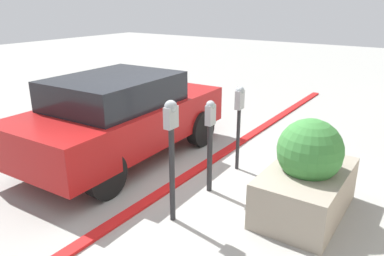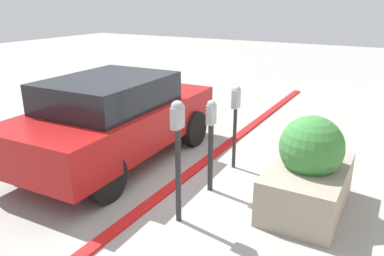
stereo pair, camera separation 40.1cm
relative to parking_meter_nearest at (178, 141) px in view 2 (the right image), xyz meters
The scene contains 7 objects.
ground_plane 1.45m from the parking_meter_nearest, 26.87° to the left, with size 40.00×40.00×0.00m, color #999993.
curb_strip 1.46m from the parking_meter_nearest, 30.83° to the left, with size 13.50×0.16×0.04m.
parking_meter_nearest is the anchor object (origin of this frame).
parking_meter_second 0.92m from the parking_meter_nearest, ahead, with size 0.15×0.12×1.33m.
parking_meter_middle 1.77m from the parking_meter_nearest, ahead, with size 0.16×0.13×1.36m.
planter_box 1.77m from the parking_meter_nearest, 49.94° to the right, with size 1.54×0.91×1.25m.
parked_car_front 2.20m from the parking_meter_nearest, 60.16° to the left, with size 3.91×1.87×1.44m.
Camera 2 is at (-4.31, -2.59, 2.60)m, focal length 35.00 mm.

